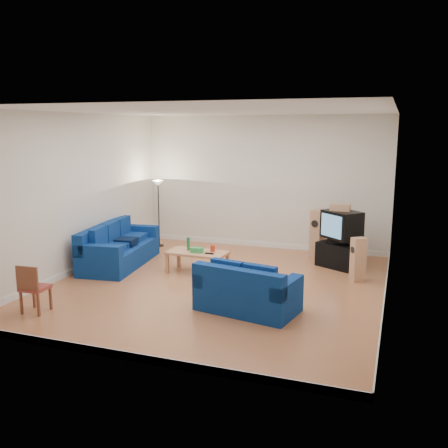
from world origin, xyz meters
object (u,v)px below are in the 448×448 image
(television, at_px, (342,225))
(sofa_three_seat, at_px, (117,250))
(tv_stand, at_px, (338,255))
(coffee_table, at_px, (197,254))
(sofa_loveseat, at_px, (246,294))

(television, bearing_deg, sofa_three_seat, -121.19)
(sofa_three_seat, bearing_deg, television, 100.27)
(tv_stand, xyz_separation_m, television, (0.04, 0.04, 0.66))
(sofa_three_seat, bearing_deg, tv_stand, 100.01)
(coffee_table, bearing_deg, sofa_loveseat, -48.03)
(coffee_table, bearing_deg, tv_stand, 27.33)
(coffee_table, distance_m, tv_stand, 2.97)
(sofa_loveseat, relative_size, tv_stand, 2.02)
(coffee_table, height_order, television, television)
(sofa_loveseat, distance_m, television, 3.39)
(sofa_loveseat, xyz_separation_m, television, (1.11, 3.15, 0.62))
(sofa_three_seat, height_order, television, television)
(sofa_loveseat, relative_size, coffee_table, 1.37)
(tv_stand, bearing_deg, television, 67.34)
(sofa_three_seat, relative_size, television, 2.54)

